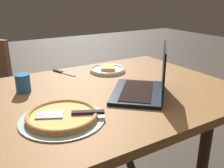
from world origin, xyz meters
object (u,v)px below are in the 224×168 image
pizza_plate (108,70)px  drink_cup (23,83)px  laptop (146,85)px  pizza_tray (62,116)px  table_knife (62,72)px  dining_table (110,102)px

pizza_plate → drink_cup: size_ratio=2.48×
laptop → pizza_tray: bearing=4.7°
pizza_plate → table_knife: (0.27, -0.13, -0.01)m
dining_table → table_knife: table_knife is taller
dining_table → table_knife: size_ratio=6.73×
dining_table → drink_cup: (0.40, -0.21, 0.12)m
dining_table → laptop: laptop is taller
laptop → dining_table: bearing=-53.3°
dining_table → table_knife: 0.44m
laptop → table_knife: size_ratio=2.16×
pizza_plate → pizza_tray: (0.49, 0.48, 0.00)m
pizza_plate → pizza_tray: size_ratio=0.68×
dining_table → pizza_plate: 0.34m
dining_table → pizza_plate: size_ratio=5.64×
table_knife → pizza_plate: bearing=154.2°
pizza_tray → dining_table: bearing=-150.6°
laptop → pizza_plate: laptop is taller
dining_table → pizza_tray: (0.34, 0.19, 0.09)m
pizza_tray → drink_cup: 0.40m
dining_table → laptop: 0.23m
pizza_plate → pizza_tray: 0.69m
pizza_tray → drink_cup: size_ratio=3.67×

